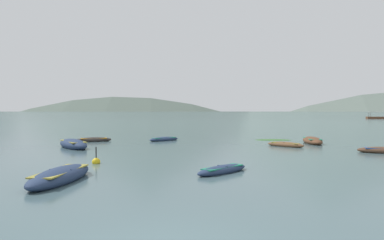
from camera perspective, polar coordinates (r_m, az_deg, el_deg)
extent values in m
plane|color=#476066|center=(1506.89, 2.55, 1.45)|extent=(6000.00, 6000.00, 0.00)
cone|color=#56665B|center=(1586.59, -7.48, 8.18)|extent=(1267.28, 1267.28, 372.23)
cone|color=slate|center=(1615.77, 8.75, 4.90)|extent=(845.00, 845.00, 195.22)
cone|color=slate|center=(1828.83, 21.29, 8.89)|extent=(1576.94, 1576.94, 479.34)
ellipsoid|color=navy|center=(32.39, -4.60, -3.15)|extent=(2.94, 2.82, 0.45)
cube|color=#197A56|center=(32.38, -4.60, -2.91)|extent=(2.12, 2.03, 0.05)
cube|color=navy|center=(32.37, -4.60, -2.82)|extent=(0.50, 0.53, 0.04)
ellipsoid|color=brown|center=(28.02, 15.01, -3.92)|extent=(2.84, 2.61, 0.45)
cube|color=olive|center=(28.01, 15.01, -3.65)|extent=(2.04, 1.88, 0.05)
cube|color=brown|center=(28.01, 15.01, -3.55)|extent=(0.42, 0.47, 0.04)
ellipsoid|color=navy|center=(27.62, -18.83, -3.80)|extent=(3.96, 4.50, 0.83)
cube|color=olive|center=(27.60, -18.84, -3.29)|extent=(2.85, 3.24, 0.05)
cube|color=navy|center=(27.59, -18.84, -3.18)|extent=(0.83, 0.68, 0.04)
ellipsoid|color=navy|center=(14.81, -20.68, -8.57)|extent=(1.62, 4.49, 0.69)
cube|color=olive|center=(14.77, -20.69, -7.78)|extent=(1.16, 3.23, 0.05)
cube|color=navy|center=(14.77, -20.69, -7.59)|extent=(0.90, 0.14, 0.04)
ellipsoid|color=navy|center=(15.84, 5.00, -8.12)|extent=(2.72, 2.91, 0.42)
cube|color=#197A56|center=(15.82, 5.00, -7.68)|extent=(1.96, 2.10, 0.05)
cube|color=navy|center=(15.81, 5.00, -7.50)|extent=(0.46, 0.42, 0.04)
ellipsoid|color=brown|center=(31.50, 19.07, -3.23)|extent=(1.69, 4.28, 0.68)
cube|color=#197A56|center=(31.49, 19.07, -2.87)|extent=(1.22, 3.08, 0.05)
cube|color=brown|center=(31.48, 19.07, -2.78)|extent=(0.94, 0.15, 0.04)
ellipsoid|color=#2D2826|center=(32.64, -15.75, -3.15)|extent=(3.27, 2.10, 0.48)
cube|color=orange|center=(32.63, -15.75, -2.89)|extent=(2.35, 1.51, 0.05)
cube|color=#2D2826|center=(32.63, -15.75, -2.81)|extent=(0.33, 0.66, 0.04)
cube|color=brown|center=(132.23, 28.18, 0.28)|extent=(7.73, 3.55, 0.90)
cylinder|color=#4C4742|center=(132.32, 26.90, 0.79)|extent=(0.10, 0.10, 1.80)
cylinder|color=#4C4742|center=(130.53, 27.12, 0.77)|extent=(0.10, 0.10, 1.80)
cube|color=beige|center=(132.21, 28.19, 1.16)|extent=(6.49, 2.98, 0.12)
sphere|color=yellow|center=(19.14, -15.38, -6.61)|extent=(0.43, 0.43, 0.43)
cylinder|color=black|center=(19.09, -15.39, -5.44)|extent=(0.06, 0.06, 0.79)
ellipsoid|color=#38662D|center=(33.88, 13.13, -3.20)|extent=(3.45, 1.46, 0.14)
ellipsoid|color=#38662D|center=(28.63, 28.72, -4.22)|extent=(2.94, 2.57, 0.14)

